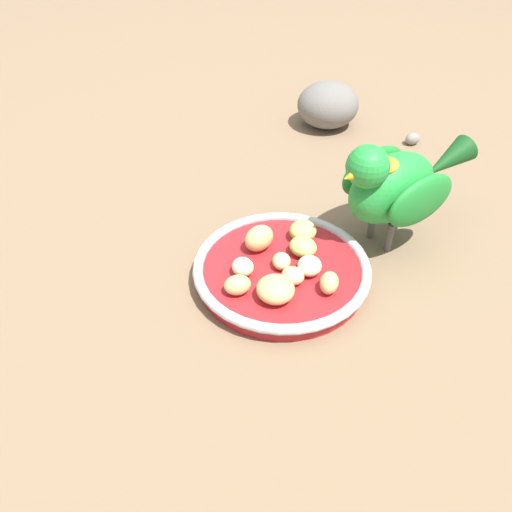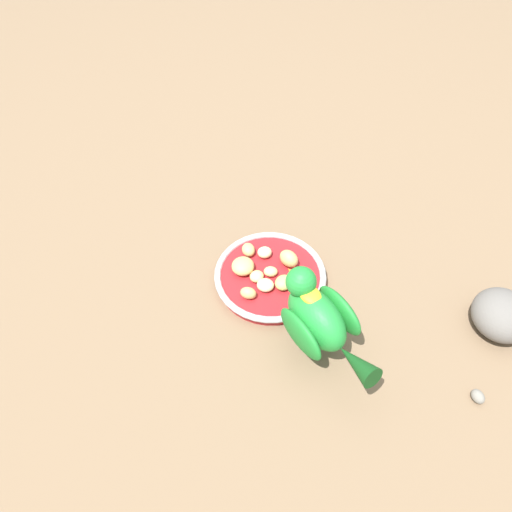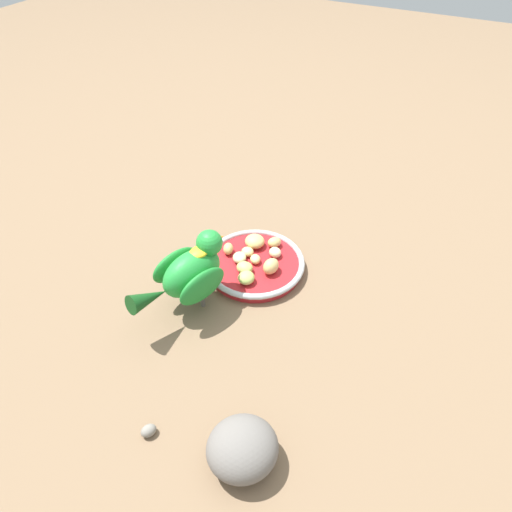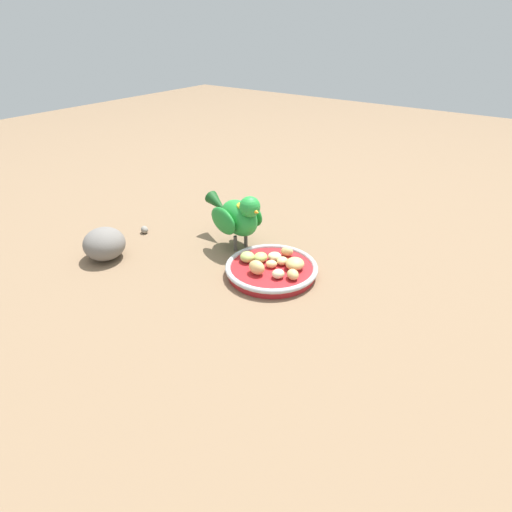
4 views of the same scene
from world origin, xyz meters
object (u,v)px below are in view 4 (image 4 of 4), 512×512
at_px(apple_piece_1, 260,257).
at_px(pebble_0, 144,230).
at_px(apple_piece_5, 283,261).
at_px(apple_piece_2, 294,264).
at_px(apple_piece_4, 293,274).
at_px(apple_piece_6, 271,264).
at_px(feeding_bowl, 271,269).
at_px(apple_piece_0, 257,267).
at_px(apple_piece_8, 247,257).
at_px(parrot, 238,215).
at_px(apple_piece_7, 288,252).
at_px(apple_piece_3, 278,274).
at_px(apple_piece_9, 275,256).
at_px(rock_large, 104,244).

distance_m(apple_piece_1, pebble_0, 0.34).
xyz_separation_m(apple_piece_1, apple_piece_5, (-0.04, -0.02, -0.00)).
bearing_deg(apple_piece_1, apple_piece_2, -169.45).
distance_m(apple_piece_4, apple_piece_6, 0.06).
bearing_deg(apple_piece_1, feeding_bowl, 170.19).
bearing_deg(apple_piece_5, apple_piece_1, 23.19).
bearing_deg(apple_piece_0, apple_piece_8, -32.44).
relative_size(apple_piece_4, parrot, 0.14).
bearing_deg(apple_piece_8, apple_piece_5, -152.67).
xyz_separation_m(apple_piece_5, apple_piece_7, (0.01, -0.04, 0.00)).
height_order(apple_piece_1, apple_piece_3, apple_piece_1).
bearing_deg(apple_piece_2, apple_piece_7, -45.58).
height_order(apple_piece_9, pebble_0, apple_piece_9).
xyz_separation_m(apple_piece_7, apple_piece_9, (0.01, 0.03, -0.00)).
height_order(feeding_bowl, apple_piece_7, apple_piece_7).
height_order(apple_piece_3, pebble_0, apple_piece_3).
xyz_separation_m(apple_piece_3, apple_piece_5, (0.02, -0.05, -0.00)).
height_order(apple_piece_8, pebble_0, apple_piece_8).
bearing_deg(apple_piece_9, apple_piece_5, 170.54).
height_order(apple_piece_5, apple_piece_6, same).
xyz_separation_m(apple_piece_9, parrot, (0.12, -0.03, 0.05)).
xyz_separation_m(apple_piece_0, apple_piece_5, (-0.02, -0.06, -0.01)).
bearing_deg(apple_piece_3, apple_piece_4, -151.63).
distance_m(apple_piece_6, apple_piece_9, 0.03).
xyz_separation_m(apple_piece_7, apple_piece_8, (0.06, 0.07, 0.00)).
bearing_deg(apple_piece_0, apple_piece_4, -159.51).
height_order(apple_piece_5, parrot, parrot).
bearing_deg(rock_large, apple_piece_5, -152.75).
distance_m(apple_piece_3, rock_large, 0.40).
bearing_deg(rock_large, apple_piece_7, -147.75).
xyz_separation_m(apple_piece_6, pebble_0, (0.37, 0.02, -0.02)).
distance_m(parrot, pebble_0, 0.26).
xyz_separation_m(apple_piece_4, apple_piece_5, (0.05, -0.04, -0.00)).
bearing_deg(apple_piece_2, feeding_bowl, 23.31).
xyz_separation_m(apple_piece_1, apple_piece_7, (-0.04, -0.05, 0.00)).
bearing_deg(pebble_0, apple_piece_6, -176.79).
relative_size(apple_piece_0, apple_piece_6, 1.50).
bearing_deg(apple_piece_2, apple_piece_4, 118.08).
height_order(apple_piece_2, apple_piece_9, apple_piece_2).
bearing_deg(apple_piece_4, feeding_bowl, -11.89).
xyz_separation_m(apple_piece_1, apple_piece_4, (-0.09, 0.02, -0.00)).
xyz_separation_m(apple_piece_5, rock_large, (0.35, 0.18, 0.01)).
bearing_deg(pebble_0, apple_piece_7, -167.74).
xyz_separation_m(apple_piece_0, rock_large, (0.33, 0.12, 0.00)).
xyz_separation_m(apple_piece_3, apple_piece_9, (0.05, -0.05, -0.00)).
height_order(apple_piece_1, rock_large, rock_large).
height_order(apple_piece_3, apple_piece_9, same).
bearing_deg(pebble_0, apple_piece_1, -175.47).
height_order(apple_piece_2, apple_piece_3, apple_piece_2).
xyz_separation_m(apple_piece_4, pebble_0, (0.43, 0.01, -0.02)).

